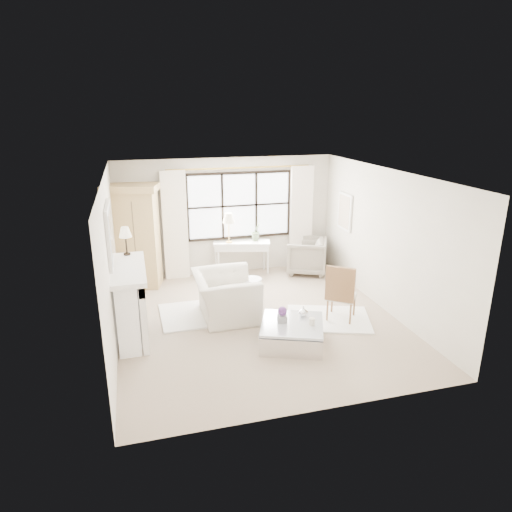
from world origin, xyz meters
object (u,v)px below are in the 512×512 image
Objects in this scene: armoire at (134,236)px; club_armchair at (226,296)px; console_table at (242,258)px; coffee_table at (292,334)px.

armoire reaches higher than club_armchair.
console_table is (2.39, 0.09, -0.74)m from armoire.
console_table is 1.07× the size of club_armchair.
armoire reaches higher than coffee_table.
console_table reaches higher than coffee_table.
armoire is at bearing 147.16° from coffee_table.
console_table is 2.33m from club_armchair.
coffee_table is at bearing -75.28° from console_table.
armoire reaches higher than console_table.
coffee_table is at bearing -40.71° from armoire.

